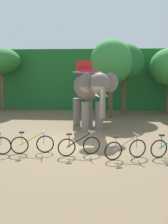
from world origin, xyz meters
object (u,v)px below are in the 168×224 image
(elephant, at_px, (89,89))
(bike_black, at_px, (79,146))
(tree_center_left, at_px, (124,63))
(bike_pink, at_px, (126,149))
(tree_far_right, at_px, (111,62))
(bike_yellow, at_px, (32,144))
(tree_far_left, at_px, (1,61))

(elephant, bearing_deg, bike_black, -90.96)
(tree_center_left, height_order, bike_black, tree_center_left)
(bike_pink, bearing_deg, tree_far_right, 93.09)
(elephant, bearing_deg, tree_far_right, 71.31)
(tree_far_right, distance_m, bike_yellow, 9.48)
(tree_far_left, xyz_separation_m, elephant, (7.16, -5.78, -1.66))
(tree_far_right, bearing_deg, tree_center_left, 47.04)
(tree_center_left, relative_size, bike_yellow, 3.03)
(tree_far_left, height_order, elephant, tree_far_left)
(tree_far_left, bearing_deg, bike_yellow, -63.47)
(bike_yellow, distance_m, bike_black, 1.88)
(elephant, bearing_deg, bike_yellow, -112.85)
(tree_center_left, xyz_separation_m, bike_black, (-2.22, -9.34, -3.35))
(tree_far_right, relative_size, bike_black, 3.26)
(bike_yellow, relative_size, bike_pink, 1.04)
(tree_center_left, distance_m, bike_pink, 10.20)
(tree_far_left, relative_size, tree_far_right, 0.93)
(elephant, xyz_separation_m, bike_pink, (1.69, -5.01, -1.82))
(elephant, height_order, bike_pink, elephant)
(tree_center_left, relative_size, bike_black, 3.13)
(tree_far_left, height_order, bike_black, tree_far_left)
(tree_far_left, xyz_separation_m, tree_center_left, (9.31, -1.17, -0.14))
(tree_center_left, bearing_deg, bike_pink, -92.68)
(tree_far_left, xyz_separation_m, bike_yellow, (5.20, -10.43, -3.48))
(tree_far_left, bearing_deg, tree_far_right, -14.38)
(tree_far_right, xyz_separation_m, bike_black, (-1.31, -8.36, -3.36))
(tree_far_left, distance_m, tree_center_left, 9.38)
(tree_far_right, relative_size, bike_yellow, 3.15)
(bike_yellow, bearing_deg, tree_far_left, 116.53)
(bike_pink, bearing_deg, tree_far_left, 129.37)
(elephant, height_order, bike_yellow, elephant)
(tree_far_right, distance_m, elephant, 4.13)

